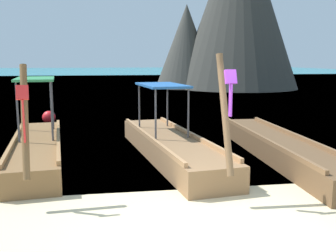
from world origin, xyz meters
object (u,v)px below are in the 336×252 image
(longtail_boat_violet_ribbon, at_px, (170,145))
(mooring_buoy_near, at_px, (49,117))
(karst_rock, at_px, (232,5))
(longtail_boat_red_ribbon, at_px, (37,148))
(longtail_boat_orange_ribbon, at_px, (280,148))

(longtail_boat_violet_ribbon, height_order, mooring_buoy_near, longtail_boat_violet_ribbon)
(mooring_buoy_near, bearing_deg, longtail_boat_violet_ribbon, -57.71)
(karst_rock, distance_m, mooring_buoy_near, 23.68)
(longtail_boat_red_ribbon, xyz_separation_m, karst_rock, (12.89, 24.18, 6.89))
(longtail_boat_orange_ribbon, bearing_deg, karst_rock, 74.87)
(longtail_boat_red_ribbon, relative_size, karst_rock, 0.42)
(longtail_boat_orange_ribbon, height_order, karst_rock, karst_rock)
(karst_rock, bearing_deg, mooring_buoy_near, -126.38)
(karst_rock, xyz_separation_m, mooring_buoy_near, (-13.42, -18.22, -6.97))
(longtail_boat_violet_ribbon, bearing_deg, longtail_boat_orange_ribbon, -10.99)
(karst_rock, bearing_deg, longtail_boat_violet_ribbon, -111.33)
(longtail_boat_red_ribbon, distance_m, karst_rock, 28.26)
(longtail_boat_violet_ribbon, bearing_deg, karst_rock, 68.67)
(longtail_boat_orange_ribbon, bearing_deg, longtail_boat_red_ribbon, 173.07)
(longtail_boat_red_ribbon, height_order, karst_rock, karst_rock)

